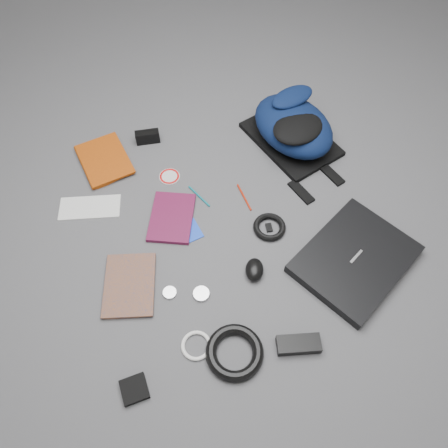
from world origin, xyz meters
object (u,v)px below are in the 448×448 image
object	(u,v)px
backpack	(293,126)
dvd_case	(172,217)
textbook_red	(83,168)
compact_camera	(148,137)
mouse	(254,270)
laptop	(355,259)
power_brick	(299,344)
pouch	(134,389)
comic_book	(104,286)

from	to	relation	value
backpack	dvd_case	bearing A→B (deg)	-174.82
textbook_red	backpack	bearing A→B (deg)	-16.62
dvd_case	compact_camera	size ratio (longest dim) A/B	2.22
backpack	mouse	world-z (taller)	backpack
laptop	power_brick	distance (m)	0.37
laptop	power_brick	bearing A→B (deg)	-173.01
mouse	pouch	size ratio (longest dim) A/B	1.15
textbook_red	laptop	bearing A→B (deg)	-49.53
compact_camera	mouse	xyz separation A→B (m)	(0.19, -0.72, -0.00)
dvd_case	power_brick	world-z (taller)	power_brick
backpack	laptop	size ratio (longest dim) A/B	1.05
comic_book	power_brick	bearing A→B (deg)	-20.17
textbook_red	compact_camera	world-z (taller)	compact_camera
mouse	power_brick	world-z (taller)	mouse
laptop	mouse	size ratio (longest dim) A/B	4.54
dvd_case	mouse	xyz separation A→B (m)	(0.20, -0.31, 0.01)
comic_book	mouse	world-z (taller)	mouse
compact_camera	mouse	world-z (taller)	compact_camera
dvd_case	power_brick	size ratio (longest dim) A/B	1.60
backpack	dvd_case	xyz separation A→B (m)	(-0.58, -0.21, -0.08)
laptop	dvd_case	size ratio (longest dim) A/B	1.82
comic_book	dvd_case	xyz separation A→B (m)	(0.29, 0.19, -0.00)
power_brick	mouse	bearing A→B (deg)	112.73
mouse	dvd_case	bearing A→B (deg)	147.18
comic_book	laptop	bearing A→B (deg)	3.81
laptop	power_brick	size ratio (longest dim) A/B	2.91
laptop	dvd_case	distance (m)	0.67
textbook_red	dvd_case	size ratio (longest dim) A/B	1.12
textbook_red	comic_book	bearing A→B (deg)	-99.90
dvd_case	pouch	xyz separation A→B (m)	(-0.27, -0.55, 0.00)
backpack	laptop	xyz separation A→B (m)	(-0.03, -0.60, -0.07)
mouse	comic_book	bearing A→B (deg)	-169.76
backpack	compact_camera	distance (m)	0.60
laptop	dvd_case	xyz separation A→B (m)	(-0.55, 0.39, -0.01)
dvd_case	compact_camera	bearing A→B (deg)	112.53
backpack	textbook_red	distance (m)	0.86
pouch	compact_camera	bearing A→B (deg)	73.33
pouch	textbook_red	bearing A→B (deg)	89.84
laptop	dvd_case	world-z (taller)	laptop
dvd_case	pouch	size ratio (longest dim) A/B	2.86
laptop	mouse	distance (m)	0.35
backpack	power_brick	world-z (taller)	backpack
compact_camera	pouch	size ratio (longest dim) A/B	1.29
power_brick	pouch	xyz separation A→B (m)	(-0.51, 0.04, -0.01)
comic_book	power_brick	distance (m)	0.66
textbook_red	power_brick	xyz separation A→B (m)	(0.51, -0.94, 0.00)
dvd_case	power_brick	xyz separation A→B (m)	(0.24, -0.59, 0.01)
laptop	pouch	size ratio (longest dim) A/B	5.20
compact_camera	power_brick	distance (m)	1.03
backpack	laptop	world-z (taller)	backpack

